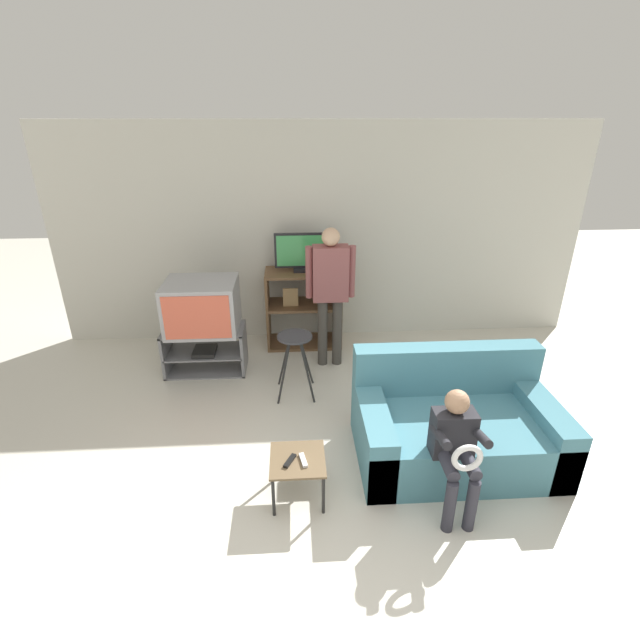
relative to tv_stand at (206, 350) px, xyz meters
The scene contains 13 objects.
ground_plane 2.99m from the tv_stand, 63.03° to the right, with size 18.00×18.00×0.00m, color beige.
wall_back 1.93m from the tv_stand, 33.52° to the left, with size 6.40×0.06×2.60m.
tv_stand is the anchor object (origin of this frame).
television_main 0.53m from the tv_stand, 16.68° to the right, with size 0.75×0.63×0.54m.
media_shelf 1.28m from the tv_stand, 28.06° to the left, with size 0.90×0.47×0.95m.
television_flat 1.57m from the tv_stand, 28.85° to the left, with size 0.66×0.20×0.45m.
folding_stool 1.17m from the tv_stand, 28.71° to the right, with size 0.38×0.39×0.66m.
snack_table 2.19m from the tv_stand, 63.21° to the right, with size 0.40×0.40×0.35m.
remote_control_black 2.20m from the tv_stand, 64.87° to the right, with size 0.04×0.14×0.02m, color black.
remote_control_white 2.24m from the tv_stand, 62.61° to the right, with size 0.04×0.14×0.02m, color silver.
couch 2.77m from the tv_stand, 34.01° to the right, with size 1.61×0.98×0.84m.
person_standing_adult 1.56m from the tv_stand, ahead, with size 0.53×0.20×1.58m.
person_seated_child 2.99m from the tv_stand, 45.39° to the right, with size 0.33×0.43×0.93m.
Camera 1 is at (-0.37, -1.97, 2.65)m, focal length 26.00 mm.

